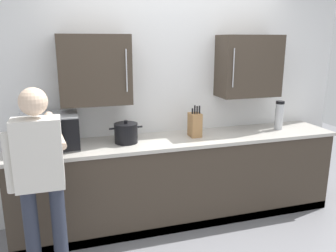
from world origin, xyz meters
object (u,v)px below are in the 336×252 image
(thermos_flask, at_px, (279,115))
(stock_pot, at_px, (126,133))
(microwave_oven, at_px, (47,132))
(knife_block, at_px, (195,125))
(person_figure, at_px, (40,172))

(thermos_flask, distance_m, stock_pot, 1.73)
(microwave_oven, distance_m, knife_block, 1.45)
(knife_block, xyz_separation_m, person_figure, (-1.48, -0.66, -0.10))
(microwave_oven, distance_m, thermos_flask, 2.45)
(stock_pot, relative_size, person_figure, 0.21)
(thermos_flask, xyz_separation_m, knife_block, (-1.01, 0.00, -0.04))
(microwave_oven, bearing_deg, person_figure, -93.05)
(microwave_oven, distance_m, stock_pot, 0.73)
(thermos_flask, height_order, stock_pot, thermos_flask)
(knife_block, height_order, person_figure, person_figure)
(thermos_flask, bearing_deg, stock_pot, -179.61)
(stock_pot, relative_size, knife_block, 0.98)
(thermos_flask, xyz_separation_m, stock_pot, (-1.73, -0.01, -0.06))
(microwave_oven, height_order, knife_block, knife_block)
(microwave_oven, relative_size, stock_pot, 1.60)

